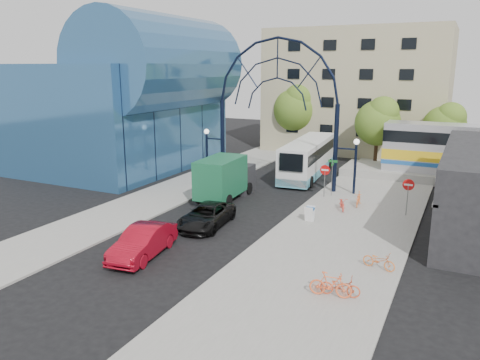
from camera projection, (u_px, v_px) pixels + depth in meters
The scene contains 22 objects.
ground at pixel (185, 239), 27.19m from camera, with size 120.00×120.00×0.00m, color black.
sidewalk_east at pixel (338, 238), 27.23m from camera, with size 8.00×56.00×0.12m, color gray.
plaza_west at pixel (155, 199), 35.19m from camera, with size 5.00×50.00×0.12m, color gray.
gateway_arch at pixel (277, 82), 37.38m from camera, with size 13.64×0.44×12.10m.
stop_sign at pixel (325, 173), 35.12m from camera, with size 0.80×0.07×2.50m.
do_not_enter_sign at pixel (408, 188), 30.73m from camera, with size 0.76×0.07×2.48m.
street_name_sign at pixel (332, 170), 35.44m from camera, with size 0.70×0.70×2.80m.
sandwich_board at pixel (310, 212), 29.82m from camera, with size 0.55×0.61×0.99m.
transit_hall at pixel (134, 99), 45.25m from camera, with size 16.50×18.00×14.50m.
apartment_block at pixel (359, 91), 55.18m from camera, with size 20.00×12.10×14.00m.
tree_north_a at pixel (379, 120), 46.09m from camera, with size 4.48×4.48×7.00m.
tree_north_b at pixel (297, 107), 53.71m from camera, with size 5.12×5.12×8.00m.
tree_north_c at pixel (446, 125), 45.34m from camera, with size 4.16×4.16×6.50m.
city_bus at pixel (308, 157), 42.73m from camera, with size 3.58×12.05×3.26m.
green_truck at pixel (226, 178), 35.21m from camera, with size 2.76×6.57×3.26m.
black_suv at pixel (206, 216), 29.18m from camera, with size 2.34×5.06×1.41m, color black.
red_sedan at pixel (143, 242), 24.54m from camera, with size 1.71×4.89×1.61m, color maroon.
bike_near_a at pixel (342, 203), 32.27m from camera, with size 0.60×1.73×0.91m, color #F74331.
bike_near_b at pixel (358, 199), 33.21m from camera, with size 0.47×1.67×1.00m, color orange.
bike_far_a at pixel (379, 261), 22.81m from camera, with size 0.58×1.65×0.87m, color orange.
bike_far_b at pixel (331, 285), 20.02m from camera, with size 0.52×1.85×1.11m, color #FB6432.
bike_far_c at pixel (340, 286), 20.09m from camera, with size 0.60×1.73×0.91m, color #D24D2A.
Camera 1 is at (14.18, -21.57, 9.75)m, focal length 35.00 mm.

